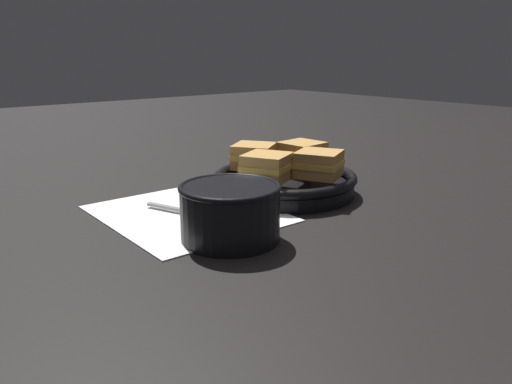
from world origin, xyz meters
TOP-DOWN VIEW (x-y plane):
  - ground_plane at (0.00, 0.00)m, footprint 4.00×4.00m
  - napkin at (-0.08, -0.07)m, footprint 0.30×0.26m
  - soup_bowl at (0.06, -0.09)m, footprint 0.14×0.14m
  - spoon at (-0.04, -0.07)m, footprint 0.16×0.07m
  - skillet at (-0.06, 0.13)m, footprint 0.27×0.27m
  - sandwich_near_left at (-0.04, 0.07)m, footprint 0.10×0.10m
  - sandwich_near_right at (0.00, 0.16)m, footprint 0.10×0.10m
  - sandwich_far_left at (-0.09, 0.20)m, footprint 0.08×0.08m
  - sandwich_far_right at (-0.13, 0.11)m, footprint 0.11×0.11m

SIDE VIEW (x-z plane):
  - ground_plane at x=0.00m, z-range 0.00..0.00m
  - napkin at x=-0.08m, z-range 0.00..0.00m
  - spoon at x=-0.04m, z-range 0.00..0.01m
  - skillet at x=-0.06m, z-range 0.00..0.04m
  - soup_bowl at x=0.06m, z-range 0.01..0.09m
  - sandwich_near_left at x=-0.04m, z-range 0.04..0.09m
  - sandwich_near_right at x=0.00m, z-range 0.04..0.09m
  - sandwich_far_left at x=-0.09m, z-range 0.04..0.09m
  - sandwich_far_right at x=-0.13m, z-range 0.04..0.09m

